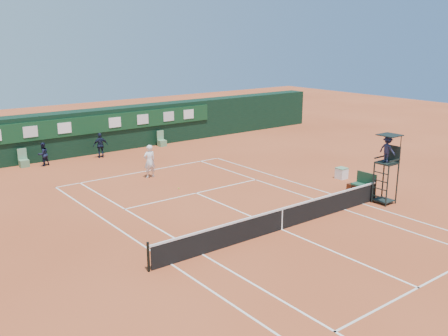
{
  "coord_description": "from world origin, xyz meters",
  "views": [
    {
      "loc": [
        -14.01,
        -14.2,
        7.96
      ],
      "look_at": [
        1.53,
        6.0,
        1.2
      ],
      "focal_mm": 40.0,
      "sensor_mm": 36.0,
      "label": 1
    }
  ],
  "objects_px": {
    "tennis_net": "(282,218)",
    "umpire_chair": "(387,154)",
    "player": "(149,161)",
    "cooler": "(341,173)",
    "player_bench": "(365,182)"
  },
  "relations": [
    {
      "from": "tennis_net",
      "to": "umpire_chair",
      "type": "xyz_separation_m",
      "value": [
        6.4,
        -0.54,
        1.95
      ]
    },
    {
      "from": "tennis_net",
      "to": "player",
      "type": "distance_m",
      "value": 10.53
    },
    {
      "from": "cooler",
      "to": "player_bench",
      "type": "bearing_deg",
      "value": -116.33
    },
    {
      "from": "player",
      "to": "tennis_net",
      "type": "bearing_deg",
      "value": 95.42
    },
    {
      "from": "tennis_net",
      "to": "player_bench",
      "type": "height_order",
      "value": "same"
    },
    {
      "from": "tennis_net",
      "to": "umpire_chair",
      "type": "distance_m",
      "value": 6.72
    },
    {
      "from": "tennis_net",
      "to": "cooler",
      "type": "xyz_separation_m",
      "value": [
        8.2,
        3.58,
        -0.18
      ]
    },
    {
      "from": "cooler",
      "to": "player",
      "type": "height_order",
      "value": "player"
    },
    {
      "from": "umpire_chair",
      "to": "player",
      "type": "distance_m",
      "value": 13.07
    },
    {
      "from": "cooler",
      "to": "tennis_net",
      "type": "bearing_deg",
      "value": -156.44
    },
    {
      "from": "tennis_net",
      "to": "player",
      "type": "height_order",
      "value": "player"
    },
    {
      "from": "umpire_chair",
      "to": "player_bench",
      "type": "height_order",
      "value": "umpire_chair"
    },
    {
      "from": "tennis_net",
      "to": "player_bench",
      "type": "distance_m",
      "value": 7.02
    },
    {
      "from": "umpire_chair",
      "to": "cooler",
      "type": "relative_size",
      "value": 5.3
    },
    {
      "from": "umpire_chair",
      "to": "tennis_net",
      "type": "bearing_deg",
      "value": 175.22
    }
  ]
}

